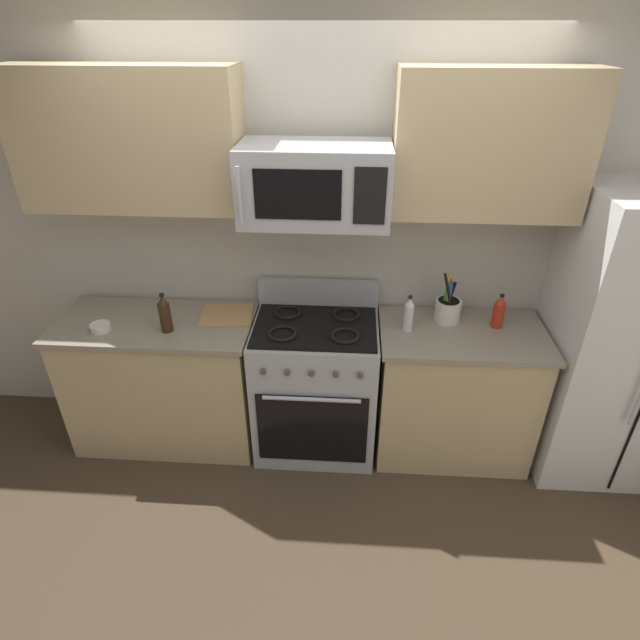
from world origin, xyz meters
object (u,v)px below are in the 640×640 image
bottle_hot_sauce (499,312)px  bottle_soy (165,314)px  bottle_vinegar (409,314)px  range_oven (316,384)px  cutting_board (227,315)px  utensil_crock (448,309)px  prep_bowl (100,327)px  refrigerator (626,342)px  microwave (315,184)px

bottle_hot_sauce → bottle_soy: bottle_soy is taller
bottle_hot_sauce → bottle_vinegar: bearing=-172.4°
bottle_hot_sauce → bottle_vinegar: bottle_vinegar is taller
range_oven → cutting_board: 0.72m
utensil_crock → bottle_vinegar: size_ratio=1.44×
range_oven → prep_bowl: range_oven is taller
range_oven → refrigerator: 1.86m
bottle_hot_sauce → range_oven: bearing=-176.0°
cutting_board → bottle_soy: 0.38m
utensil_crock → bottle_vinegar: bearing=-153.2°
bottle_vinegar → prep_bowl: size_ratio=1.91×
range_oven → microwave: bearing=90.0°
bottle_vinegar → prep_bowl: 1.82m
refrigerator → microwave: (-1.81, 0.04, 0.87)m
microwave → bottle_soy: 1.15m
utensil_crock → microwave: bearing=-172.5°
bottle_vinegar → bottle_soy: bearing=-175.8°
refrigerator → prep_bowl: size_ratio=15.12×
bottle_hot_sauce → bottle_soy: 1.97m
bottle_soy → cutting_board: bearing=30.7°
bottle_vinegar → prep_bowl: (-1.82, -0.13, -0.08)m
microwave → bottle_vinegar: 0.93m
range_oven → cutting_board: (-0.56, 0.09, 0.44)m
bottle_hot_sauce → utensil_crock: bearing=169.6°
range_oven → utensil_crock: bearing=9.3°
refrigerator → utensil_crock: (-1.02, 0.15, 0.10)m
range_oven → bottle_vinegar: size_ratio=4.82×
utensil_crock → bottle_hot_sauce: utensil_crock is taller
utensil_crock → bottle_vinegar: 0.28m
cutting_board → bottle_soy: (-0.31, -0.19, 0.10)m
cutting_board → bottle_soy: bearing=-149.3°
range_oven → bottle_hot_sauce: 1.21m
utensil_crock → bottle_soy: (-1.67, -0.23, 0.03)m
refrigerator → cutting_board: (-2.37, 0.10, 0.03)m
range_oven → utensil_crock: (0.80, 0.13, 0.52)m
refrigerator → bottle_hot_sauce: size_ratio=8.25×
range_oven → utensil_crock: 0.96m
range_oven → utensil_crock: utensil_crock is taller
range_oven → prep_bowl: (-1.27, -0.13, 0.46)m
bottle_vinegar → bottle_hot_sauce: bearing=7.6°
microwave → utensil_crock: size_ratio=2.40×
cutting_board → prep_bowl: size_ratio=2.69×
refrigerator → utensil_crock: bearing=171.8°
bottle_hot_sauce → prep_bowl: bearing=-175.1°
refrigerator → bottle_vinegar: size_ratio=7.90×
refrigerator → bottle_hot_sauce: (-0.73, 0.09, 0.12)m
microwave → range_oven: bearing=-90.0°
bottle_hot_sauce → bottle_vinegar: 0.54m
range_oven → refrigerator: (1.81, -0.02, 0.42)m
range_oven → bottle_hot_sauce: (1.09, 0.08, 0.53)m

